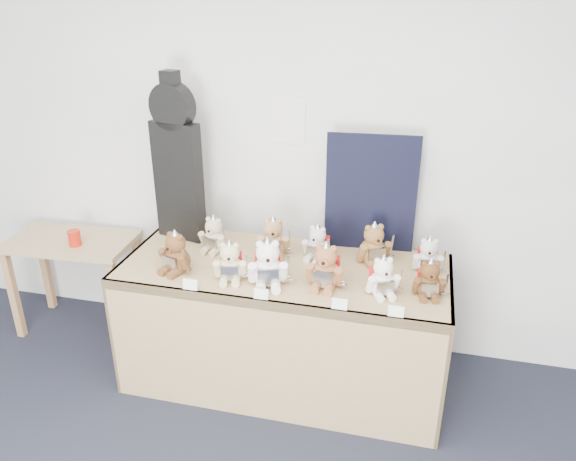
% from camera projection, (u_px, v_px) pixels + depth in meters
% --- Properties ---
extents(room_shell, '(6.00, 6.00, 6.00)m').
position_uv_depth(room_shell, '(289.00, 120.00, 3.51)').
color(room_shell, silver).
rests_on(room_shell, floor).
extents(display_table, '(1.95, 0.81, 0.81)m').
position_uv_depth(display_table, '(281.00, 298.00, 3.33)').
color(display_table, '#947B4B').
rests_on(display_table, floor).
extents(side_table, '(0.88, 0.53, 0.71)m').
position_uv_depth(side_table, '(73.00, 255.00, 3.96)').
color(side_table, '#977951').
rests_on(side_table, floor).
extents(guitar_case, '(0.34, 0.17, 1.07)m').
position_uv_depth(guitar_case, '(177.00, 160.00, 3.50)').
color(guitar_case, black).
rests_on(guitar_case, display_table).
extents(navy_board, '(0.55, 0.06, 0.74)m').
position_uv_depth(navy_board, '(371.00, 194.00, 3.41)').
color(navy_board, black).
rests_on(navy_board, display_table).
extents(red_cup, '(0.08, 0.08, 0.11)m').
position_uv_depth(red_cup, '(75.00, 238.00, 3.80)').
color(red_cup, red).
rests_on(red_cup, side_table).
extents(teddy_front_far_left, '(0.22, 0.21, 0.28)m').
position_uv_depth(teddy_front_far_left, '(176.00, 254.00, 3.23)').
color(teddy_front_far_left, brown).
rests_on(teddy_front_far_left, display_table).
extents(teddy_front_left, '(0.22, 0.20, 0.26)m').
position_uv_depth(teddy_front_left, '(230.00, 263.00, 3.15)').
color(teddy_front_left, beige).
rests_on(teddy_front_left, display_table).
extents(teddy_front_centre, '(0.26, 0.24, 0.31)m').
position_uv_depth(teddy_front_centre, '(268.00, 265.00, 3.09)').
color(teddy_front_centre, white).
rests_on(teddy_front_centre, display_table).
extents(teddy_front_right, '(0.24, 0.20, 0.29)m').
position_uv_depth(teddy_front_right, '(325.00, 268.00, 3.07)').
color(teddy_front_right, '#985E39').
rests_on(teddy_front_right, display_table).
extents(teddy_front_far_right, '(0.21, 0.20, 0.25)m').
position_uv_depth(teddy_front_far_right, '(383.00, 278.00, 3.00)').
color(teddy_front_far_right, white).
rests_on(teddy_front_far_right, display_table).
extents(teddy_front_end, '(0.20, 0.17, 0.24)m').
position_uv_depth(teddy_front_end, '(429.00, 280.00, 2.99)').
color(teddy_front_end, brown).
rests_on(teddy_front_end, display_table).
extents(teddy_back_left, '(0.21, 0.18, 0.25)m').
position_uv_depth(teddy_back_left, '(214.00, 236.00, 3.49)').
color(teddy_back_left, '#BEAF8A').
rests_on(teddy_back_left, display_table).
extents(teddy_back_centre_left, '(0.23, 0.20, 0.27)m').
position_uv_depth(teddy_back_centre_left, '(273.00, 238.00, 3.43)').
color(teddy_back_centre_left, tan).
rests_on(teddy_back_centre_left, display_table).
extents(teddy_back_centre_right, '(0.20, 0.18, 0.24)m').
position_uv_depth(teddy_back_centre_right, '(317.00, 244.00, 3.39)').
color(teddy_back_centre_right, silver).
rests_on(teddy_back_centre_right, display_table).
extents(teddy_back_right, '(0.23, 0.23, 0.28)m').
position_uv_depth(teddy_back_right, '(374.00, 245.00, 3.33)').
color(teddy_back_right, brown).
rests_on(teddy_back_right, display_table).
extents(teddy_back_end, '(0.20, 0.17, 0.24)m').
position_uv_depth(teddy_back_end, '(428.00, 257.00, 3.23)').
color(teddy_back_end, silver).
rests_on(teddy_back_end, display_table).
extents(entry_card_a, '(0.08, 0.02, 0.06)m').
position_uv_depth(entry_card_a, '(190.00, 285.00, 3.07)').
color(entry_card_a, white).
rests_on(entry_card_a, display_table).
extents(entry_card_b, '(0.08, 0.02, 0.06)m').
position_uv_depth(entry_card_b, '(261.00, 294.00, 2.98)').
color(entry_card_b, white).
rests_on(entry_card_b, display_table).
extents(entry_card_c, '(0.08, 0.02, 0.06)m').
position_uv_depth(entry_card_c, '(340.00, 304.00, 2.89)').
color(entry_card_c, white).
rests_on(entry_card_c, display_table).
extents(entry_card_d, '(0.08, 0.02, 0.06)m').
position_uv_depth(entry_card_d, '(396.00, 311.00, 2.83)').
color(entry_card_d, white).
rests_on(entry_card_d, display_table).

